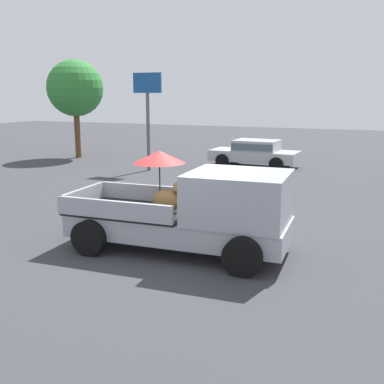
{
  "coord_description": "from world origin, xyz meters",
  "views": [
    {
      "loc": [
        4.17,
        -9.07,
        3.53
      ],
      "look_at": [
        -0.2,
        1.28,
        1.1
      ],
      "focal_mm": 42.46,
      "sensor_mm": 36.0,
      "label": 1
    }
  ],
  "objects": [
    {
      "name": "ground_plane",
      "position": [
        0.0,
        0.0,
        0.0
      ],
      "size": [
        80.0,
        80.0,
        0.0
      ],
      "primitive_type": "plane",
      "color": "#38383D"
    },
    {
      "name": "pickup_truck_main",
      "position": [
        0.47,
        0.03,
        0.97
      ],
      "size": [
        5.14,
        2.45,
        2.26
      ],
      "rotation": [
        0.0,
        0.0,
        0.05
      ],
      "color": "black",
      "rests_on": "ground"
    },
    {
      "name": "parked_sedan_near",
      "position": [
        -1.63,
        12.7,
        0.74
      ],
      "size": [
        4.37,
        2.12,
        1.33
      ],
      "rotation": [
        0.0,
        0.0,
        3.1
      ],
      "color": "black",
      "rests_on": "ground"
    },
    {
      "name": "motel_sign",
      "position": [
        -5.96,
        9.68,
        3.19
      ],
      "size": [
        1.4,
        0.16,
        4.49
      ],
      "color": "#59595B",
      "rests_on": "ground"
    },
    {
      "name": "tree_by_lot",
      "position": [
        -11.8,
        12.1,
        3.84
      ],
      "size": [
        3.09,
        3.09,
        5.41
      ],
      "color": "brown",
      "rests_on": "ground"
    }
  ]
}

